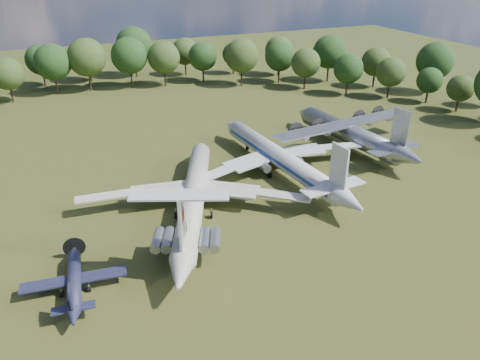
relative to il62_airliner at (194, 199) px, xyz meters
name	(u,v)px	position (x,y,z in m)	size (l,w,h in m)	color
ground	(183,218)	(-2.22, -1.14, -2.25)	(300.00, 300.00, 0.00)	#233612
il62_airliner	(194,199)	(0.00, 0.00, 0.00)	(35.25, 45.82, 4.49)	beige
tu104_jet	(279,161)	(18.22, 7.39, 0.03)	(34.16, 45.55, 4.55)	silver
an12_transport	(349,136)	(36.39, 12.47, 0.20)	(33.25, 37.16, 4.89)	#A0A3A8
small_prop_west	(74,284)	(-18.48, -12.20, -1.06)	(11.88, 16.20, 2.38)	#161C31
person_on_il62	(185,226)	(-4.81, -11.63, 3.06)	(0.59, 0.39, 1.62)	olive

